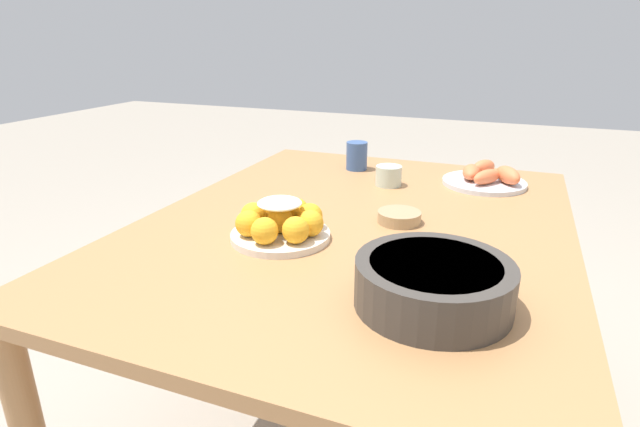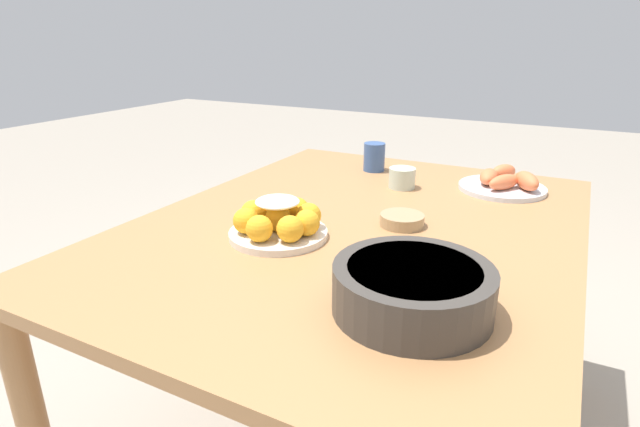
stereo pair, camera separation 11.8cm
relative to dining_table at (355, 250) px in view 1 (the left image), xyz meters
The scene contains 7 objects.
dining_table is the anchor object (origin of this frame).
cake_plate 0.24m from the dining_table, 35.38° to the right, with size 0.23×0.23×0.10m.
serving_bowl 0.44m from the dining_table, 35.61° to the left, with size 0.27×0.27×0.08m.
sauce_bowl 0.15m from the dining_table, 104.57° to the left, with size 0.11×0.11×0.03m.
seafood_platter 0.54m from the dining_table, 147.89° to the left, with size 0.25×0.25×0.07m.
cup_near 0.51m from the dining_table, 162.51° to the right, with size 0.07×0.07×0.09m.
cup_far 0.35m from the dining_table, behind, with size 0.08×0.08×0.06m.
Camera 1 is at (1.12, 0.35, 1.15)m, focal length 28.00 mm.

